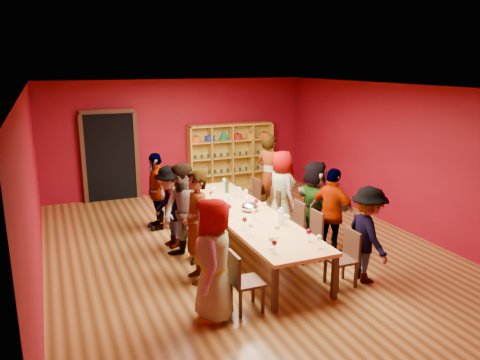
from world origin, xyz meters
name	(u,v)px	position (x,y,z in m)	size (l,w,h in m)	color
room_shell	(246,173)	(0.00, 0.00, 1.50)	(7.10, 9.10, 3.04)	#573617
tasting_table	(246,215)	(0.00, 0.00, 0.70)	(1.10, 4.50, 0.75)	tan
doorway	(110,156)	(-1.80, 4.43, 1.12)	(1.40, 0.17, 2.30)	black
shelving_unit	(230,153)	(1.40, 4.32, 0.98)	(2.40, 0.40, 1.80)	#B38B28
chair_person_left_0	(242,279)	(-0.91, -1.97, 0.50)	(0.42, 0.42, 0.89)	black
person_left_0	(213,260)	(-1.32, -1.97, 0.85)	(0.83, 0.46, 1.71)	#535358
chair_person_left_1	(214,249)	(-0.91, -0.80, 0.50)	(0.42, 0.42, 0.89)	black
person_left_1	(196,227)	(-1.19, -0.80, 0.91)	(0.66, 0.49, 1.82)	#49494E
chair_person_left_2	(199,233)	(-0.91, -0.01, 0.50)	(0.42, 0.42, 0.89)	black
person_left_2	(184,214)	(-1.16, -0.01, 0.88)	(0.86, 0.47, 1.76)	#46464A
chair_person_left_3	(186,219)	(-0.91, 0.77, 0.50)	(0.42, 0.42, 0.89)	black
person_left_3	(171,207)	(-1.20, 0.77, 0.79)	(1.02, 0.42, 1.57)	#141738
chair_person_left_4	(172,204)	(-0.91, 1.87, 0.50)	(0.42, 0.42, 0.89)	black
person_left_4	(156,191)	(-1.22, 1.87, 0.81)	(0.95, 0.43, 1.62)	#608AC7
chair_person_right_0	(346,255)	(0.91, -1.83, 0.50)	(0.42, 0.42, 0.89)	black
person_right_0	(368,235)	(1.31, -1.83, 0.78)	(1.00, 0.41, 1.55)	#6187C8
chair_person_right_1	(311,233)	(0.91, -0.79, 0.50)	(0.42, 0.42, 0.89)	black
person_right_1	(333,213)	(1.34, -0.79, 0.81)	(0.95, 0.43, 1.62)	#121433
chair_person_right_2	(294,223)	(0.91, -0.18, 0.50)	(0.42, 0.42, 0.89)	black
person_right_2	(315,203)	(1.35, -0.18, 0.82)	(1.52, 0.44, 1.64)	#D69095
chair_person_right_3	(271,208)	(0.91, 0.81, 0.50)	(0.42, 0.42, 0.89)	black
person_right_3	(282,191)	(1.15, 0.81, 0.84)	(0.82, 0.45, 1.68)	#48484D
chair_person_right_4	(252,196)	(0.91, 1.75, 0.50)	(0.42, 0.42, 0.89)	black
person_right_4	(269,175)	(1.33, 1.75, 0.94)	(0.69, 0.50, 1.88)	#CF8B90
wine_glass_0	(246,192)	(0.36, 0.82, 0.90)	(0.08, 0.08, 0.20)	white
wine_glass_1	(224,180)	(0.30, 1.89, 0.89)	(0.08, 0.08, 0.19)	white
wine_glass_2	(319,238)	(0.33, -1.97, 0.91)	(0.09, 0.09, 0.22)	white
wine_glass_3	(229,207)	(-0.33, -0.02, 0.91)	(0.09, 0.09, 0.22)	white
wine_glass_4	(309,232)	(0.33, -1.67, 0.90)	(0.08, 0.08, 0.21)	white
wine_glass_5	(264,205)	(0.35, -0.06, 0.88)	(0.07, 0.07, 0.18)	white
wine_glass_6	(251,226)	(-0.37, -1.06, 0.90)	(0.08, 0.08, 0.20)	white
wine_glass_7	(245,220)	(-0.35, -0.76, 0.90)	(0.08, 0.08, 0.20)	white
wine_glass_8	(253,211)	(-0.01, -0.36, 0.89)	(0.08, 0.08, 0.19)	white
wine_glass_9	(200,184)	(-0.30, 1.78, 0.89)	(0.08, 0.08, 0.20)	white
wine_glass_10	(271,240)	(-0.33, -1.70, 0.89)	(0.08, 0.08, 0.19)	white
wine_glass_11	(277,228)	(-0.04, -1.33, 0.91)	(0.09, 0.09, 0.22)	white
wine_glass_12	(274,243)	(-0.35, -1.86, 0.90)	(0.08, 0.08, 0.20)	white
wine_glass_13	(285,217)	(0.33, -0.91, 0.91)	(0.09, 0.09, 0.21)	white
wine_glass_14	(212,194)	(-0.34, 0.90, 0.91)	(0.09, 0.09, 0.22)	white
wine_glass_15	(256,202)	(0.27, 0.14, 0.89)	(0.08, 0.08, 0.20)	white
wine_glass_16	(212,196)	(-0.35, 0.84, 0.89)	(0.08, 0.08, 0.19)	white
wine_glass_17	(229,206)	(-0.31, 0.05, 0.89)	(0.08, 0.08, 0.20)	white
wine_glass_18	(227,183)	(0.26, 1.60, 0.91)	(0.09, 0.09, 0.22)	white
wine_glass_19	(213,189)	(-0.17, 1.29, 0.89)	(0.08, 0.08, 0.19)	white
wine_glass_20	(246,199)	(0.14, 0.29, 0.91)	(0.09, 0.09, 0.22)	white
wine_glass_21	(239,190)	(0.27, 0.97, 0.91)	(0.09, 0.09, 0.22)	white
wine_glass_22	(197,183)	(-0.33, 1.87, 0.91)	(0.09, 0.09, 0.22)	white
wine_glass_23	(288,218)	(0.36, -0.93, 0.89)	(0.08, 0.08, 0.20)	white
spittoon_bowl	(250,207)	(0.11, 0.07, 0.82)	(0.32, 0.32, 0.18)	silver
carafe_a	(230,202)	(-0.16, 0.39, 0.86)	(0.11, 0.11, 0.24)	white
carafe_b	(281,217)	(0.30, -0.80, 0.88)	(0.12, 0.12, 0.29)	white
wine_bottle	(227,187)	(0.17, 1.41, 0.87)	(0.09, 0.09, 0.31)	#133618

